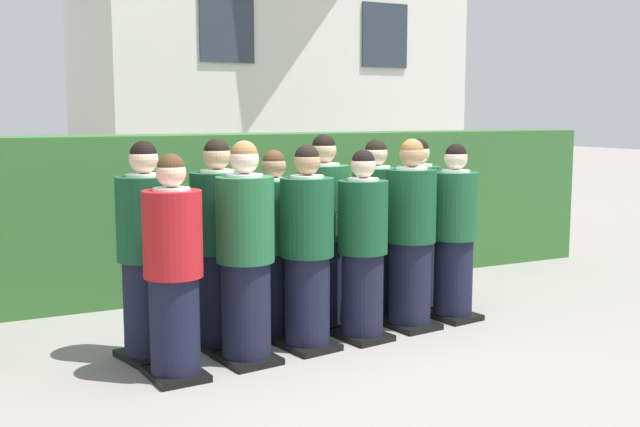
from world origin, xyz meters
TOP-DOWN VIEW (x-y plane):
  - ground_plane at (0.00, 0.00)m, footprint 60.00×60.00m
  - student_in_red_blazer at (-1.39, -0.20)m, footprint 0.42×0.48m
  - student_front_row_1 at (-0.80, -0.09)m, footprint 0.45×0.53m
  - student_front_row_2 at (-0.25, -0.01)m, footprint 0.45×0.55m
  - student_front_row_3 at (0.28, 0.02)m, footprint 0.43×0.53m
  - student_front_row_4 at (0.83, 0.13)m, footprint 0.44×0.55m
  - student_front_row_5 at (1.35, 0.19)m, footprint 0.43×0.51m
  - student_rear_row_0 at (-1.45, 0.31)m, footprint 0.48×0.55m
  - student_rear_row_1 at (-0.86, 0.36)m, footprint 0.45×0.53m
  - student_rear_row_2 at (-0.34, 0.43)m, footprint 0.41×0.48m
  - student_rear_row_3 at (0.18, 0.52)m, footprint 0.45×0.53m
  - student_rear_row_4 at (0.75, 0.60)m, footprint 0.46×0.53m
  - student_rear_row_5 at (1.28, 0.68)m, footprint 0.44×0.52m
  - hedge at (0.00, 2.28)m, footprint 9.09×0.70m
  - school_building_main at (2.89, 8.36)m, footprint 6.85×4.54m

SIDE VIEW (x-z plane):
  - ground_plane at x=0.00m, z-range 0.00..0.00m
  - student_rear_row_2 at x=-0.34m, z-range -0.04..1.54m
  - student_front_row_3 at x=0.28m, z-range -0.04..1.55m
  - student_in_red_blazer at x=-1.39m, z-range -0.04..1.57m
  - student_front_row_5 at x=1.35m, z-range -0.04..1.57m
  - student_front_row_2 at x=-0.25m, z-range -0.04..1.60m
  - student_rear_row_5 at x=1.28m, z-range -0.04..1.60m
  - student_rear_row_4 at x=0.75m, z-range -0.04..1.61m
  - student_front_row_4 at x=0.83m, z-range -0.04..1.62m
  - student_rear_row_0 at x=-1.45m, z-range -0.04..1.64m
  - student_front_row_1 at x=-0.80m, z-range -0.04..1.64m
  - student_rear_row_1 at x=-0.86m, z-range -0.04..1.65m
  - student_rear_row_3 at x=0.18m, z-range -0.04..1.66m
  - hedge at x=0.00m, z-range 0.00..1.66m
  - school_building_main at x=2.89m, z-range 0.09..7.21m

